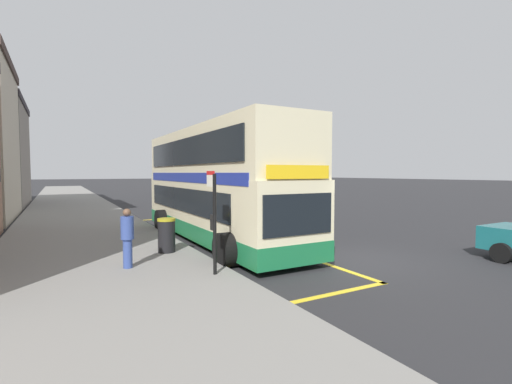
{
  "coord_description": "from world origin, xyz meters",
  "views": [
    {
      "loc": [
        -7.98,
        -8.21,
        2.7
      ],
      "look_at": [
        -0.36,
        5.47,
        1.85
      ],
      "focal_mm": 25.06,
      "sensor_mm": 36.0,
      "label": 1
    }
  ],
  "objects_px": {
    "double_decker_bus": "(215,189)",
    "parked_car_grey_distant": "(203,195)",
    "litter_bin": "(167,235)",
    "parked_car_grey_far": "(170,188)",
    "bus_stop_sign": "(213,213)",
    "pedestrian_waiting_near_sign": "(127,236)"
  },
  "relations": [
    {
      "from": "bus_stop_sign",
      "to": "parked_car_grey_far",
      "type": "relative_size",
      "value": 0.62
    },
    {
      "from": "double_decker_bus",
      "to": "parked_car_grey_far",
      "type": "xyz_separation_m",
      "value": [
        7.14,
        32.39,
        -1.27
      ]
    },
    {
      "from": "double_decker_bus",
      "to": "pedestrian_waiting_near_sign",
      "type": "distance_m",
      "value": 5.23
    },
    {
      "from": "parked_car_grey_far",
      "to": "parked_car_grey_distant",
      "type": "height_order",
      "value": "same"
    },
    {
      "from": "double_decker_bus",
      "to": "pedestrian_waiting_near_sign",
      "type": "relative_size",
      "value": 7.06
    },
    {
      "from": "double_decker_bus",
      "to": "bus_stop_sign",
      "type": "relative_size",
      "value": 4.35
    },
    {
      "from": "parked_car_grey_distant",
      "to": "litter_bin",
      "type": "height_order",
      "value": "parked_car_grey_distant"
    },
    {
      "from": "double_decker_bus",
      "to": "parked_car_grey_far",
      "type": "relative_size",
      "value": 2.7
    },
    {
      "from": "double_decker_bus",
      "to": "bus_stop_sign",
      "type": "distance_m",
      "value": 5.36
    },
    {
      "from": "bus_stop_sign",
      "to": "pedestrian_waiting_near_sign",
      "type": "height_order",
      "value": "bus_stop_sign"
    },
    {
      "from": "parked_car_grey_far",
      "to": "pedestrian_waiting_near_sign",
      "type": "xyz_separation_m",
      "value": [
        -11.06,
        -35.68,
        0.21
      ]
    },
    {
      "from": "pedestrian_waiting_near_sign",
      "to": "double_decker_bus",
      "type": "bearing_deg",
      "value": 40.03
    },
    {
      "from": "pedestrian_waiting_near_sign",
      "to": "bus_stop_sign",
      "type": "bearing_deg",
      "value": -41.8
    },
    {
      "from": "bus_stop_sign",
      "to": "parked_car_grey_far",
      "type": "height_order",
      "value": "bus_stop_sign"
    },
    {
      "from": "parked_car_grey_distant",
      "to": "parked_car_grey_far",
      "type": "bearing_deg",
      "value": -93.49
    },
    {
      "from": "pedestrian_waiting_near_sign",
      "to": "litter_bin",
      "type": "distance_m",
      "value": 2.04
    },
    {
      "from": "parked_car_grey_far",
      "to": "litter_bin",
      "type": "distance_m",
      "value": 35.6
    },
    {
      "from": "litter_bin",
      "to": "parked_car_grey_far",
      "type": "bearing_deg",
      "value": 74.31
    },
    {
      "from": "double_decker_bus",
      "to": "parked_car_grey_distant",
      "type": "xyz_separation_m",
      "value": [
        5.5,
        15.99,
        -1.27
      ]
    },
    {
      "from": "parked_car_grey_far",
      "to": "pedestrian_waiting_near_sign",
      "type": "bearing_deg",
      "value": -108.92
    },
    {
      "from": "parked_car_grey_far",
      "to": "litter_bin",
      "type": "bearing_deg",
      "value": -107.39
    },
    {
      "from": "bus_stop_sign",
      "to": "parked_car_grey_far",
      "type": "distance_m",
      "value": 38.44
    }
  ]
}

